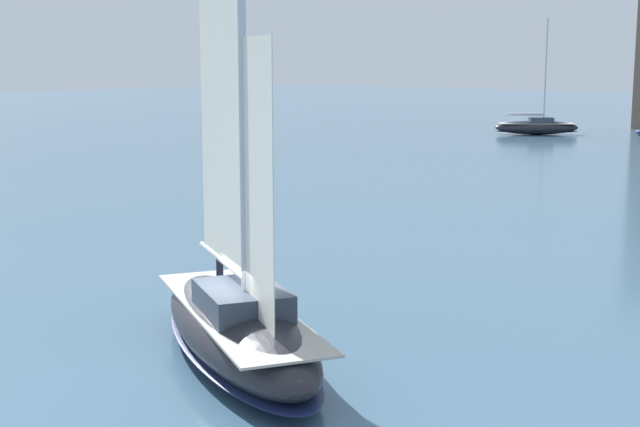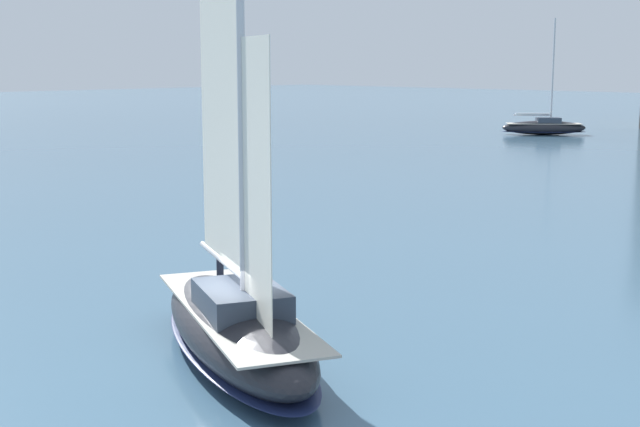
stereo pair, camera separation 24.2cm
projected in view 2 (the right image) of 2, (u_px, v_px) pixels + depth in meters
ground_plane at (237, 360)px, 22.47m from camera, size 400.00×400.00×0.00m
sailboat_main at (237, 319)px, 22.28m from camera, size 10.01×6.64×13.43m
sailboat_moored_far_slip at (544, 127)px, 92.16m from camera, size 8.09×7.49×11.86m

